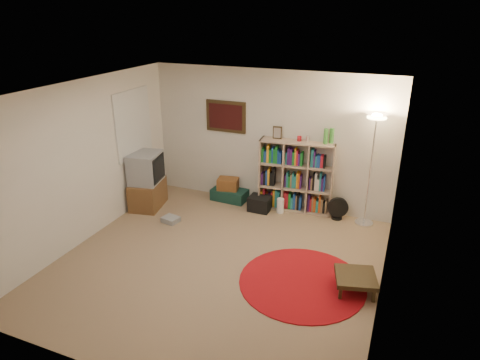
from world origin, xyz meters
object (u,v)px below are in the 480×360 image
object	(u,v)px
floor_fan	(338,209)
suitcase	(230,194)
floor_lamp	(375,134)
tv_stand	(147,181)
bookshelf	(295,177)
side_table	(356,278)

from	to	relation	value
floor_fan	suitcase	world-z (taller)	floor_fan
floor_lamp	suitcase	size ratio (longest dim) A/B	2.79
floor_fan	tv_stand	size ratio (longest dim) A/B	0.39
bookshelf	side_table	size ratio (longest dim) A/B	2.48
suitcase	side_table	distance (m)	3.35
floor_fan	side_table	bearing A→B (deg)	-92.47
tv_stand	bookshelf	bearing A→B (deg)	9.05
suitcase	side_table	bearing A→B (deg)	-34.15
tv_stand	floor_fan	bearing A→B (deg)	2.52
floor_lamp	tv_stand	xyz separation A→B (m)	(-3.82, -0.82, -1.10)
tv_stand	suitcase	bearing A→B (deg)	22.98
floor_lamp	floor_fan	world-z (taller)	floor_lamp
floor_fan	tv_stand	world-z (taller)	tv_stand
floor_lamp	floor_fan	bearing A→B (deg)	-179.44
tv_stand	suitcase	world-z (taller)	tv_stand
floor_lamp	tv_stand	world-z (taller)	floor_lamp
bookshelf	suitcase	xyz separation A→B (m)	(-1.25, -0.06, -0.53)
floor_lamp	floor_fan	size ratio (longest dim) A/B	4.76
bookshelf	floor_lamp	world-z (taller)	floor_lamp
floor_lamp	tv_stand	size ratio (longest dim) A/B	1.85
bookshelf	side_table	distance (m)	2.55
floor_fan	suitcase	bearing A→B (deg)	159.24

